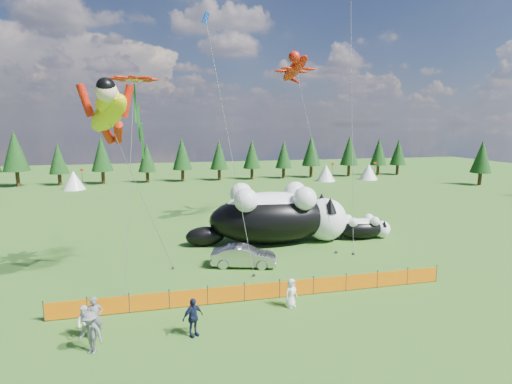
# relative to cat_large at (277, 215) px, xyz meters

# --- Properties ---
(ground) EXTENTS (160.00, 160.00, 0.00)m
(ground) POSITION_rel_cat_large_xyz_m (-3.86, -7.28, -2.27)
(ground) COLOR #143C0A
(ground) RESTS_ON ground
(safety_fence) EXTENTS (22.06, 0.06, 1.10)m
(safety_fence) POSITION_rel_cat_large_xyz_m (-3.86, -10.28, -1.77)
(safety_fence) COLOR #262626
(safety_fence) RESTS_ON ground
(tree_line) EXTENTS (90.00, 4.00, 8.00)m
(tree_line) POSITION_rel_cat_large_xyz_m (-3.86, 37.72, 1.73)
(tree_line) COLOR black
(tree_line) RESTS_ON ground
(festival_tents) EXTENTS (50.00, 3.20, 2.80)m
(festival_tents) POSITION_rel_cat_large_xyz_m (7.14, 32.72, -0.87)
(festival_tents) COLOR white
(festival_tents) RESTS_ON ground
(cat_large) EXTENTS (13.26, 5.30, 4.79)m
(cat_large) POSITION_rel_cat_large_xyz_m (0.00, 0.00, 0.00)
(cat_large) COLOR black
(cat_large) RESTS_ON ground
(cat_small) EXTENTS (5.50, 2.20, 1.98)m
(cat_small) POSITION_rel_cat_large_xyz_m (7.37, -0.59, -1.33)
(cat_small) COLOR black
(cat_small) RESTS_ON ground
(car) EXTENTS (4.63, 2.67, 1.44)m
(car) POSITION_rel_cat_large_xyz_m (-3.81, -4.92, -1.55)
(car) COLOR #B2B3B7
(car) RESTS_ON ground
(spectator_a) EXTENTS (0.75, 0.53, 1.94)m
(spectator_a) POSITION_rel_cat_large_xyz_m (-12.15, -12.44, -1.30)
(spectator_a) COLOR slate
(spectator_a) RESTS_ON ground
(spectator_b) EXTENTS (0.90, 0.76, 1.61)m
(spectator_b) POSITION_rel_cat_large_xyz_m (-12.56, -12.51, -1.47)
(spectator_b) COLOR white
(spectator_b) RESTS_ON ground
(spectator_c) EXTENTS (1.19, 0.98, 1.81)m
(spectator_c) POSITION_rel_cat_large_xyz_m (-7.85, -13.29, -1.37)
(spectator_c) COLOR #151D3A
(spectator_c) RESTS_ON ground
(spectator_d) EXTENTS (1.34, 1.16, 1.86)m
(spectator_d) POSITION_rel_cat_large_xyz_m (-12.15, -13.70, -1.35)
(spectator_d) COLOR slate
(spectator_d) RESTS_ON ground
(spectator_e) EXTENTS (0.90, 0.79, 1.56)m
(spectator_e) POSITION_rel_cat_large_xyz_m (-2.59, -11.50, -1.50)
(spectator_e) COLOR white
(spectator_e) RESTS_ON ground
(superhero_kite) EXTENTS (6.13, 5.85, 12.46)m
(superhero_kite) POSITION_rel_cat_large_xyz_m (-11.72, -6.76, 7.85)
(superhero_kite) COLOR #D7CC0B
(superhero_kite) RESTS_ON ground
(gecko_kite) EXTENTS (4.15, 12.93, 17.16)m
(gecko_kite) POSITION_rel_cat_large_xyz_m (3.15, 5.53, 12.28)
(gecko_kite) COLOR #B61809
(gecko_kite) RESTS_ON ground
(flower_kite) EXTENTS (3.03, 4.51, 12.39)m
(flower_kite) POSITION_rel_cat_large_xyz_m (-10.36, -5.45, 9.71)
(flower_kite) COLOR #B61809
(flower_kite) RESTS_ON ground
(diamond_kite_a) EXTENTS (2.72, 4.36, 17.21)m
(diamond_kite_a) POSITION_rel_cat_large_xyz_m (-5.72, -3.26, 13.16)
(diamond_kite_a) COLOR blue
(diamond_kite_a) RESTS_ON ground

